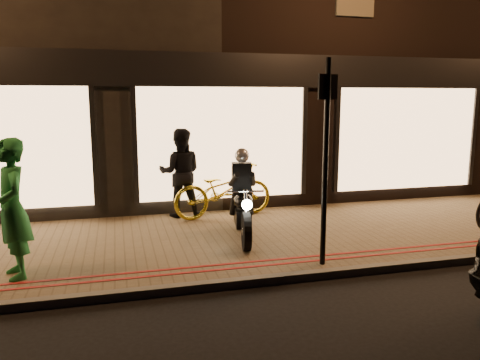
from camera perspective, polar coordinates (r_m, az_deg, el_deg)
The scene contains 10 objects.
ground at distance 6.74m, azimuth 5.61°, elevation -12.46°, with size 90.00×90.00×0.00m, color black.
sidewalk at distance 8.51m, azimuth 0.90°, elevation -7.17°, with size 50.00×4.00×0.12m, color brown.
kerb_stone at distance 6.76m, azimuth 5.47°, elevation -11.84°, with size 50.00×0.14×0.12m, color #59544C.
red_kerb_lines at distance 7.18m, azimuth 4.08°, elevation -9.96°, with size 50.00×0.26×0.01m.
building_row at distance 15.08m, azimuth -6.56°, elevation 16.26°, with size 48.00×10.11×8.50m.
motorcycle at distance 8.19m, azimuth 0.31°, elevation -2.96°, with size 0.67×1.93×1.59m.
sign_post at distance 6.82m, azimuth 10.41°, elevation 3.33°, with size 0.34×0.14×3.00m.
bicycle_gold at distance 9.69m, azimuth -2.04°, elevation -1.27°, with size 0.75×2.14×1.12m, color gold.
person_green at distance 7.06m, azimuth -26.02°, elevation -3.18°, with size 0.70×0.46×1.93m, color #227F3A.
person_dark at distance 9.77m, azimuth -7.28°, elevation 0.88°, with size 0.89×0.70×1.84m, color black.
Camera 1 is at (-2.21, -5.83, 2.56)m, focal length 35.00 mm.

